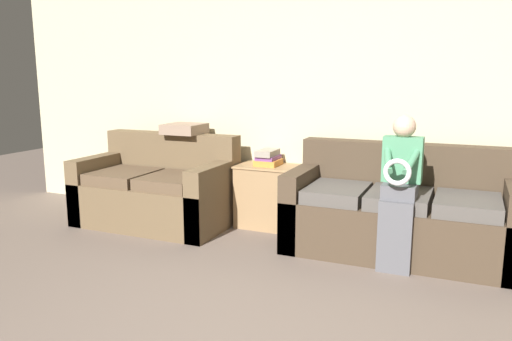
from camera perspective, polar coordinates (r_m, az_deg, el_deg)
wall_back at (r=4.80m, az=10.91°, el=8.26°), size 7.79×0.06×2.55m
couch_main at (r=4.36m, az=16.17°, el=-4.86°), size 1.85×0.85×0.89m
couch_side at (r=5.11m, az=-11.20°, el=-2.41°), size 1.50×0.85×0.89m
child_left_seated at (r=3.94m, az=16.10°, el=-1.63°), size 0.30×0.38×1.18m
side_shelf at (r=4.91m, az=1.32°, el=-2.84°), size 0.58×0.43×0.61m
book_stack at (r=4.84m, az=1.37°, el=1.45°), size 0.22×0.28×0.15m
throw_pillow at (r=5.16m, az=-8.18°, el=4.75°), size 0.37×0.37×0.10m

